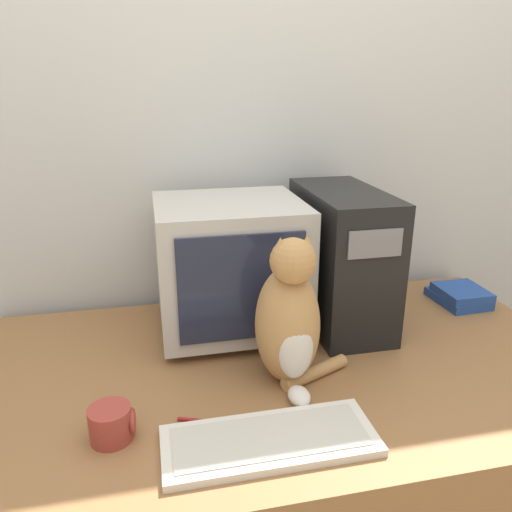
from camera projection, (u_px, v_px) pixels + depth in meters
wall_back at (244, 145)px, 1.65m from camera, size 7.00×0.05×2.50m
desk at (280, 472)px, 1.47m from camera, size 1.67×0.92×0.73m
crt_monitor at (230, 266)px, 1.47m from camera, size 0.42×0.38×0.40m
computer_tower at (341, 257)px, 1.53m from camera, size 0.21×0.44×0.42m
keyboard at (270, 440)px, 1.04m from camera, size 0.45×0.18×0.02m
cat at (289, 321)px, 1.21m from camera, size 0.25×0.24×0.39m
book_stack at (460, 296)px, 1.70m from camera, size 0.16×0.19×0.06m
pen at (212, 422)px, 1.11m from camera, size 0.15×0.06×0.01m
mug at (112, 423)px, 1.05m from camera, size 0.10×0.09×0.08m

